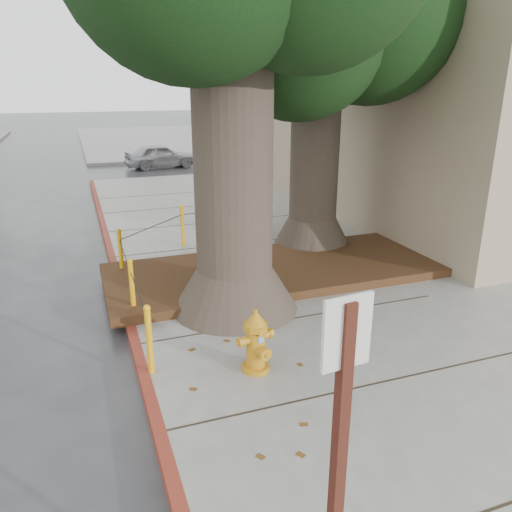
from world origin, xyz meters
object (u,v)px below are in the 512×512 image
Objects in this scene: car_silver at (161,156)px; car_red at (336,152)px; fire_hydrant at (256,341)px; signpost at (336,498)px.

car_red reaches higher than car_silver.
car_silver reaches higher than fire_hydrant.
fire_hydrant is 19.06m from car_red.
fire_hydrant is at bearing 71.08° from signpost.
car_red is (10.82, 19.73, -1.08)m from signpost.
car_red is (8.18, -1.51, 0.01)m from car_silver.
signpost is 0.82× the size of car_silver.
signpost is at bearing 166.30° from car_silver.
signpost is 21.43m from car_silver.
car_red reaches higher than fire_hydrant.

